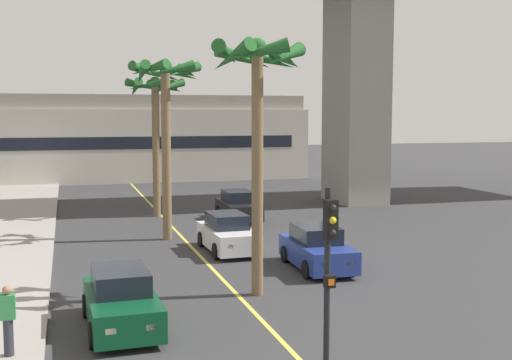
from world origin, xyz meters
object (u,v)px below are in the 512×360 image
object	(u,v)px
traffic_light_median_near	(329,265)
pedestrian_near_crosswalk	(8,319)
car_queue_third	(317,249)
palm_tree_far_median	(165,94)
car_queue_front	(121,301)
palm_tree_near_median	(156,106)
car_queue_fourth	(238,207)
palm_tree_mid_median	(257,87)
car_queue_second	(228,234)

from	to	relation	value
traffic_light_median_near	pedestrian_near_crosswalk	size ratio (longest dim) A/B	2.59
car_queue_third	palm_tree_far_median	distance (m)	10.10
car_queue_front	palm_tree_near_median	size ratio (longest dim) A/B	0.54
car_queue_fourth	pedestrian_near_crosswalk	size ratio (longest dim) A/B	2.55
palm_tree_near_median	palm_tree_mid_median	size ratio (longest dim) A/B	0.97
palm_tree_near_median	pedestrian_near_crosswalk	bearing A→B (deg)	-106.81
palm_tree_mid_median	palm_tree_far_median	distance (m)	9.82
car_queue_front	car_queue_fourth	world-z (taller)	same
palm_tree_far_median	palm_tree_near_median	bearing A→B (deg)	85.97
car_queue_front	car_queue_third	xyz separation A→B (m)	(7.37, 4.73, 0.00)
palm_tree_near_median	car_queue_front	bearing A→B (deg)	-100.59
palm_tree_near_median	car_queue_third	bearing A→B (deg)	-74.19
traffic_light_median_near	car_queue_front	bearing A→B (deg)	122.32
car_queue_fourth	palm_tree_near_median	bearing A→B (deg)	148.24
car_queue_second	palm_tree_mid_median	size ratio (longest dim) A/B	0.53
car_queue_fourth	car_queue_second	bearing A→B (deg)	-107.97
palm_tree_mid_median	car_queue_third	bearing A→B (deg)	41.11
palm_tree_near_median	palm_tree_far_median	xyz separation A→B (m)	(-0.48, -6.74, 0.43)
car_queue_third	palm_tree_mid_median	bearing A→B (deg)	-138.89
palm_tree_mid_median	palm_tree_far_median	world-z (taller)	palm_tree_far_median
palm_tree_mid_median	pedestrian_near_crosswalk	xyz separation A→B (m)	(-6.96, -3.74, -5.41)
car_queue_fourth	traffic_light_median_near	distance (m)	22.06
pedestrian_near_crosswalk	traffic_light_median_near	bearing A→B (deg)	-32.19
palm_tree_far_median	palm_tree_mid_median	bearing A→B (deg)	-82.23
car_queue_front	palm_tree_near_median	xyz separation A→B (m)	(3.46, 18.53, 5.31)
pedestrian_near_crosswalk	car_queue_front	bearing A→B (deg)	32.41
palm_tree_far_median	pedestrian_near_crosswalk	xyz separation A→B (m)	(-5.63, -13.47, -5.47)
car_queue_front	traffic_light_median_near	size ratio (longest dim) A/B	0.99
traffic_light_median_near	palm_tree_mid_median	xyz separation A→B (m)	(0.81, 7.61, 3.69)
palm_tree_near_median	palm_tree_mid_median	bearing A→B (deg)	-87.04
palm_tree_mid_median	car_queue_fourth	bearing A→B (deg)	77.51
car_queue_second	traffic_light_median_near	xyz separation A→B (m)	(-1.47, -14.10, 1.99)
car_queue_third	car_queue_fourth	size ratio (longest dim) A/B	1.01
car_queue_front	car_queue_third	world-z (taller)	same
palm_tree_near_median	palm_tree_mid_median	distance (m)	16.49
car_queue_second	pedestrian_near_crosswalk	bearing A→B (deg)	-126.69
car_queue_fourth	palm_tree_near_median	xyz separation A→B (m)	(-3.96, 2.45, 5.31)
car_queue_front	car_queue_third	distance (m)	8.76
car_queue_fourth	palm_tree_mid_median	xyz separation A→B (m)	(-3.11, -14.02, 5.69)
palm_tree_mid_median	pedestrian_near_crosswalk	bearing A→B (deg)	-151.75
traffic_light_median_near	palm_tree_near_median	size ratio (longest dim) A/B	0.55
car_queue_front	car_queue_fourth	size ratio (longest dim) A/B	1.00
car_queue_third	palm_tree_far_median	size ratio (longest dim) A/B	0.52
palm_tree_near_median	palm_tree_mid_median	world-z (taller)	palm_tree_mid_median
car_queue_front	traffic_light_median_near	world-z (taller)	traffic_light_median_near
car_queue_second	palm_tree_mid_median	xyz separation A→B (m)	(-0.67, -6.49, 5.69)
traffic_light_median_near	palm_tree_mid_median	bearing A→B (deg)	83.93
car_queue_front	palm_tree_mid_median	world-z (taller)	palm_tree_mid_median
car_queue_fourth	palm_tree_mid_median	bearing A→B (deg)	-102.49
car_queue_front	palm_tree_far_median	world-z (taller)	palm_tree_far_median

